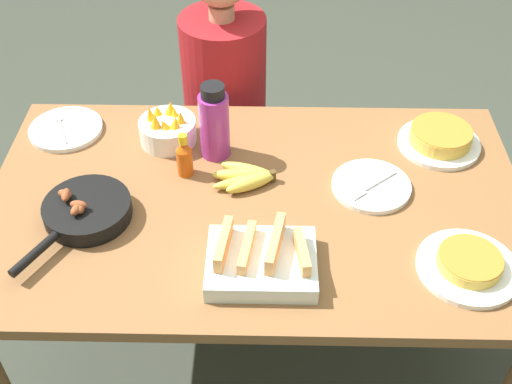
# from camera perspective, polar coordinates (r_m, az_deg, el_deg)

# --- Properties ---
(ground_plane) EXTENTS (14.00, 14.00, 0.00)m
(ground_plane) POSITION_cam_1_polar(r_m,az_deg,el_deg) (2.39, -0.00, -14.04)
(ground_plane) COLOR #383D33
(dining_table) EXTENTS (1.53, 0.91, 0.76)m
(dining_table) POSITION_cam_1_polar(r_m,az_deg,el_deg) (1.88, -0.00, -2.98)
(dining_table) COLOR brown
(dining_table) RESTS_ON ground_plane
(banana_bunch) EXTENTS (0.19, 0.15, 0.04)m
(banana_bunch) POSITION_cam_1_polar(r_m,az_deg,el_deg) (1.85, -0.79, 1.32)
(banana_bunch) COLOR gold
(banana_bunch) RESTS_ON dining_table
(melon_tray) EXTENTS (0.27, 0.22, 0.10)m
(melon_tray) POSITION_cam_1_polar(r_m,az_deg,el_deg) (1.61, 0.47, -6.10)
(melon_tray) COLOR silver
(melon_tray) RESTS_ON dining_table
(skillet) EXTENTS (0.26, 0.36, 0.08)m
(skillet) POSITION_cam_1_polar(r_m,az_deg,el_deg) (1.80, -14.90, -1.64)
(skillet) COLOR black
(skillet) RESTS_ON dining_table
(frittata_plate_center) EXTENTS (0.25, 0.25, 0.06)m
(frittata_plate_center) POSITION_cam_1_polar(r_m,az_deg,el_deg) (2.06, 16.04, 4.59)
(frittata_plate_center) COLOR white
(frittata_plate_center) RESTS_ON dining_table
(frittata_plate_side) EXTENTS (0.26, 0.26, 0.05)m
(frittata_plate_side) POSITION_cam_1_polar(r_m,az_deg,el_deg) (1.70, 18.38, -6.15)
(frittata_plate_side) COLOR white
(frittata_plate_side) RESTS_ON dining_table
(empty_plate_near_front) EXTENTS (0.23, 0.23, 0.02)m
(empty_plate_near_front) POSITION_cam_1_polar(r_m,az_deg,el_deg) (2.14, -16.55, 5.38)
(empty_plate_near_front) COLOR white
(empty_plate_near_front) RESTS_ON dining_table
(empty_plate_far_left) EXTENTS (0.23, 0.23, 0.02)m
(empty_plate_far_left) POSITION_cam_1_polar(r_m,az_deg,el_deg) (1.87, 10.21, 0.53)
(empty_plate_far_left) COLOR white
(empty_plate_far_left) RESTS_ON dining_table
(fruit_bowl_mango) EXTENTS (0.18, 0.18, 0.13)m
(fruit_bowl_mango) POSITION_cam_1_polar(r_m,az_deg,el_deg) (2.01, -7.87, 5.58)
(fruit_bowl_mango) COLOR white
(fruit_bowl_mango) RESTS_ON dining_table
(water_bottle) EXTENTS (0.09, 0.09, 0.24)m
(water_bottle) POSITION_cam_1_polar(r_m,az_deg,el_deg) (1.90, -3.72, 6.16)
(water_bottle) COLOR #992D89
(water_bottle) RESTS_ON dining_table
(hot_sauce_bottle) EXTENTS (0.05, 0.05, 0.14)m
(hot_sauce_bottle) POSITION_cam_1_polar(r_m,az_deg,el_deg) (1.87, -6.38, 3.10)
(hot_sauce_bottle) COLOR #C64C0F
(hot_sauce_bottle) RESTS_ON dining_table
(person_figure) EXTENTS (0.33, 0.33, 1.21)m
(person_figure) POSITION_cam_1_polar(r_m,az_deg,el_deg) (2.48, -2.67, 5.64)
(person_figure) COLOR black
(person_figure) RESTS_ON ground_plane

